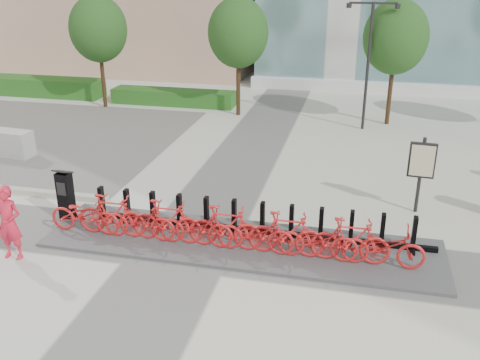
% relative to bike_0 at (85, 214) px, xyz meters
% --- Properties ---
extents(ground, '(120.00, 120.00, 0.00)m').
position_rel_bike_0_xyz_m(ground, '(2.60, 0.05, -0.56)').
color(ground, beige).
extents(gravel_patch, '(14.00, 14.00, 0.00)m').
position_rel_bike_0_xyz_m(gravel_patch, '(-7.40, 7.05, -0.56)').
color(gravel_patch, '#454545').
rests_on(gravel_patch, ground).
extents(hedge_a, '(10.00, 1.40, 0.90)m').
position_rel_bike_0_xyz_m(hedge_a, '(-11.40, 13.55, -0.11)').
color(hedge_a, '#1D5719').
rests_on(hedge_a, ground).
extents(hedge_b, '(6.00, 1.20, 0.70)m').
position_rel_bike_0_xyz_m(hedge_b, '(-2.40, 13.25, -0.21)').
color(hedge_b, '#1D5719').
rests_on(hedge_b, ground).
extents(tree_0, '(2.60, 2.60, 5.10)m').
position_rel_bike_0_xyz_m(tree_0, '(-5.40, 12.05, 3.03)').
color(tree_0, '#4D331C').
rests_on(tree_0, ground).
extents(tree_1, '(2.60, 2.60, 5.10)m').
position_rel_bike_0_xyz_m(tree_1, '(1.10, 12.05, 3.03)').
color(tree_1, '#4D331C').
rests_on(tree_1, ground).
extents(tree_2, '(2.60, 2.60, 5.10)m').
position_rel_bike_0_xyz_m(tree_2, '(7.60, 12.05, 3.03)').
color(tree_2, '#4D331C').
rests_on(tree_2, ground).
extents(streetlamp, '(2.00, 0.20, 5.00)m').
position_rel_bike_0_xyz_m(streetlamp, '(6.60, 11.05, 2.57)').
color(streetlamp, black).
rests_on(streetlamp, ground).
extents(dock_pad, '(9.60, 2.40, 0.08)m').
position_rel_bike_0_xyz_m(dock_pad, '(3.90, 0.35, -0.52)').
color(dock_pad, '#4C4C4E').
rests_on(dock_pad, ground).
extents(dock_rail_posts, '(8.02, 0.50, 0.85)m').
position_rel_bike_0_xyz_m(dock_rail_posts, '(3.96, 0.82, -0.06)').
color(dock_rail_posts, black).
rests_on(dock_rail_posts, dock_pad).
extents(bike_0, '(1.83, 0.64, 0.96)m').
position_rel_bike_0_xyz_m(bike_0, '(0.00, 0.00, 0.00)').
color(bike_0, red).
rests_on(bike_0, dock_pad).
extents(bike_1, '(1.78, 0.50, 1.07)m').
position_rel_bike_0_xyz_m(bike_1, '(0.72, 0.00, 0.05)').
color(bike_1, red).
rests_on(bike_1, dock_pad).
extents(bike_2, '(1.83, 0.64, 0.96)m').
position_rel_bike_0_xyz_m(bike_2, '(1.44, 0.00, 0.00)').
color(bike_2, red).
rests_on(bike_2, dock_pad).
extents(bike_3, '(1.78, 0.50, 1.07)m').
position_rel_bike_0_xyz_m(bike_3, '(2.16, 0.00, 0.05)').
color(bike_3, red).
rests_on(bike_3, dock_pad).
extents(bike_4, '(1.83, 0.64, 0.96)m').
position_rel_bike_0_xyz_m(bike_4, '(2.88, 0.00, 0.00)').
color(bike_4, red).
rests_on(bike_4, dock_pad).
extents(bike_5, '(1.78, 0.50, 1.07)m').
position_rel_bike_0_xyz_m(bike_5, '(3.60, 0.00, 0.05)').
color(bike_5, red).
rests_on(bike_5, dock_pad).
extents(bike_6, '(1.83, 0.64, 0.96)m').
position_rel_bike_0_xyz_m(bike_6, '(4.32, 0.00, 0.00)').
color(bike_6, red).
rests_on(bike_6, dock_pad).
extents(bike_7, '(1.78, 0.50, 1.07)m').
position_rel_bike_0_xyz_m(bike_7, '(5.04, 0.00, 0.05)').
color(bike_7, red).
rests_on(bike_7, dock_pad).
extents(bike_8, '(1.83, 0.64, 0.96)m').
position_rel_bike_0_xyz_m(bike_8, '(5.76, 0.00, 0.00)').
color(bike_8, red).
rests_on(bike_8, dock_pad).
extents(bike_9, '(1.78, 0.50, 1.07)m').
position_rel_bike_0_xyz_m(bike_9, '(6.48, 0.00, 0.05)').
color(bike_9, red).
rests_on(bike_9, dock_pad).
extents(bike_10, '(1.83, 0.64, 0.96)m').
position_rel_bike_0_xyz_m(bike_10, '(7.20, 0.00, 0.00)').
color(bike_10, red).
rests_on(bike_10, dock_pad).
extents(kiosk, '(0.45, 0.39, 1.38)m').
position_rel_bike_0_xyz_m(kiosk, '(-0.88, 0.65, 0.18)').
color(kiosk, black).
rests_on(kiosk, dock_pad).
extents(worker_red, '(0.65, 0.43, 1.77)m').
position_rel_bike_0_xyz_m(worker_red, '(-1.11, -1.40, 0.32)').
color(worker_red, red).
rests_on(worker_red, ground).
extents(jersey_barrier, '(2.44, 0.88, 0.92)m').
position_rel_bike_0_xyz_m(jersey_barrier, '(-5.87, 4.89, -0.10)').
color(jersey_barrier, '#B5B4A7').
rests_on(jersey_barrier, ground).
extents(map_sign, '(0.70, 0.16, 2.13)m').
position_rel_bike_0_xyz_m(map_sign, '(8.16, 3.26, 0.85)').
color(map_sign, black).
rests_on(map_sign, ground).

